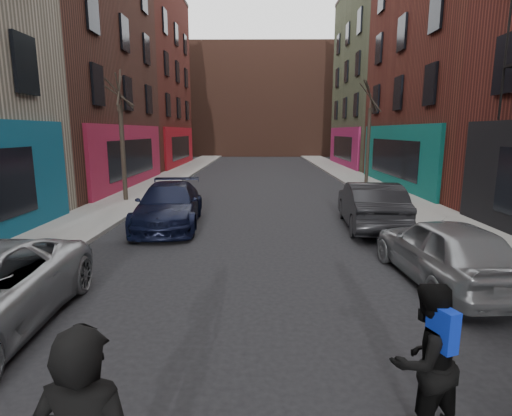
{
  "coord_description": "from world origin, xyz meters",
  "views": [
    {
      "loc": [
        -0.14,
        0.3,
        3.17
      ],
      "look_at": [
        -0.22,
        8.42,
        1.6
      ],
      "focal_mm": 28.0,
      "sensor_mm": 36.0,
      "label": 1
    }
  ],
  "objects_px": {
    "parked_left_end": "(169,205)",
    "parked_right_end": "(370,205)",
    "tree_right_far": "(369,125)",
    "pedestrian": "(425,360)",
    "tree_left_far": "(121,126)",
    "parked_right_far": "(445,250)"
  },
  "relations": [
    {
      "from": "tree_right_far",
      "to": "parked_right_end",
      "type": "distance_m",
      "value": 11.38
    },
    {
      "from": "parked_left_end",
      "to": "pedestrian",
      "type": "bearing_deg",
      "value": -67.98
    },
    {
      "from": "parked_right_far",
      "to": "pedestrian",
      "type": "distance_m",
      "value": 4.85
    },
    {
      "from": "tree_right_far",
      "to": "pedestrian",
      "type": "height_order",
      "value": "tree_right_far"
    },
    {
      "from": "tree_right_far",
      "to": "parked_right_far",
      "type": "height_order",
      "value": "tree_right_far"
    },
    {
      "from": "tree_right_far",
      "to": "parked_right_end",
      "type": "relative_size",
      "value": 1.46
    },
    {
      "from": "parked_left_end",
      "to": "parked_right_far",
      "type": "xyz_separation_m",
      "value": [
        6.94,
        -5.1,
        -0.01
      ]
    },
    {
      "from": "tree_left_far",
      "to": "parked_right_far",
      "type": "height_order",
      "value": "tree_left_far"
    },
    {
      "from": "parked_left_end",
      "to": "parked_right_far",
      "type": "distance_m",
      "value": 8.62
    },
    {
      "from": "tree_left_far",
      "to": "tree_right_far",
      "type": "bearing_deg",
      "value": 25.82
    },
    {
      "from": "parked_left_end",
      "to": "parked_right_end",
      "type": "relative_size",
      "value": 1.06
    },
    {
      "from": "tree_left_far",
      "to": "parked_right_far",
      "type": "distance_m",
      "value": 14.1
    },
    {
      "from": "tree_left_far",
      "to": "tree_right_far",
      "type": "distance_m",
      "value": 13.78
    },
    {
      "from": "tree_left_far",
      "to": "parked_right_end",
      "type": "bearing_deg",
      "value": -25.84
    },
    {
      "from": "parked_left_end",
      "to": "parked_right_end",
      "type": "xyz_separation_m",
      "value": [
        6.72,
        -0.18,
        0.05
      ]
    },
    {
      "from": "parked_left_end",
      "to": "pedestrian",
      "type": "distance_m",
      "value": 10.57
    },
    {
      "from": "parked_right_far",
      "to": "parked_right_end",
      "type": "distance_m",
      "value": 4.93
    },
    {
      "from": "tree_right_far",
      "to": "parked_left_end",
      "type": "distance_m",
      "value": 14.39
    },
    {
      "from": "tree_left_far",
      "to": "parked_right_end",
      "type": "xyz_separation_m",
      "value": [
        9.72,
        -4.71,
        -2.61
      ]
    },
    {
      "from": "tree_left_far",
      "to": "parked_right_end",
      "type": "distance_m",
      "value": 11.11
    },
    {
      "from": "pedestrian",
      "to": "parked_right_end",
      "type": "bearing_deg",
      "value": -122.34
    },
    {
      "from": "tree_left_far",
      "to": "parked_right_far",
      "type": "bearing_deg",
      "value": -44.1
    }
  ]
}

